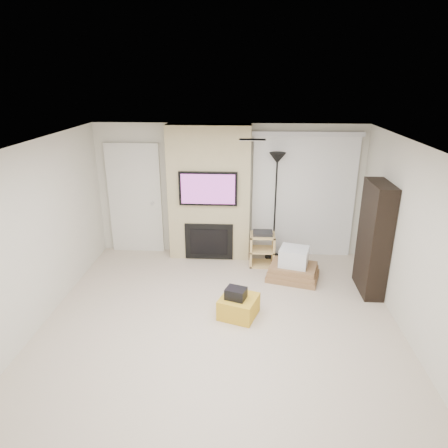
# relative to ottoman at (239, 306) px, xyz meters

# --- Properties ---
(floor) EXTENTS (5.00, 5.50, 0.00)m
(floor) POSITION_rel_ottoman_xyz_m (-0.26, -0.47, -0.15)
(floor) COLOR beige
(floor) RESTS_ON ground
(ceiling) EXTENTS (5.00, 5.50, 0.00)m
(ceiling) POSITION_rel_ottoman_xyz_m (-0.26, -0.47, 2.35)
(ceiling) COLOR white
(ceiling) RESTS_ON wall_back
(wall_back) EXTENTS (5.00, 0.00, 2.50)m
(wall_back) POSITION_rel_ottoman_xyz_m (-0.26, 2.28, 1.10)
(wall_back) COLOR beige
(wall_back) RESTS_ON ground
(wall_front) EXTENTS (5.00, 0.00, 2.50)m
(wall_front) POSITION_rel_ottoman_xyz_m (-0.26, -3.22, 1.10)
(wall_front) COLOR beige
(wall_front) RESTS_ON ground
(wall_left) EXTENTS (0.00, 5.50, 2.50)m
(wall_left) POSITION_rel_ottoman_xyz_m (-2.76, -0.47, 1.10)
(wall_left) COLOR beige
(wall_left) RESTS_ON ground
(wall_right) EXTENTS (0.00, 5.50, 2.50)m
(wall_right) POSITION_rel_ottoman_xyz_m (2.24, -0.47, 1.10)
(wall_right) COLOR beige
(wall_right) RESTS_ON ground
(hvac_vent) EXTENTS (0.35, 0.18, 0.01)m
(hvac_vent) POSITION_rel_ottoman_xyz_m (0.14, 0.33, 2.35)
(hvac_vent) COLOR silver
(hvac_vent) RESTS_ON ceiling
(ottoman) EXTENTS (0.63, 0.63, 0.30)m
(ottoman) POSITION_rel_ottoman_xyz_m (0.00, 0.00, 0.00)
(ottoman) COLOR gold
(ottoman) RESTS_ON floor
(black_bag) EXTENTS (0.34, 0.30, 0.16)m
(black_bag) POSITION_rel_ottoman_xyz_m (-0.04, -0.03, 0.23)
(black_bag) COLOR black
(black_bag) RESTS_ON ottoman
(fireplace_wall) EXTENTS (1.50, 0.47, 2.50)m
(fireplace_wall) POSITION_rel_ottoman_xyz_m (-0.61, 2.07, 1.09)
(fireplace_wall) COLOR tan
(fireplace_wall) RESTS_ON floor
(entry_door) EXTENTS (1.02, 0.11, 2.14)m
(entry_door) POSITION_rel_ottoman_xyz_m (-2.05, 2.24, 0.90)
(entry_door) COLOR silver
(entry_door) RESTS_ON floor
(vertical_blinds) EXTENTS (1.98, 0.10, 2.37)m
(vertical_blinds) POSITION_rel_ottoman_xyz_m (1.14, 2.23, 1.12)
(vertical_blinds) COLOR silver
(vertical_blinds) RESTS_ON floor
(floor_lamp) EXTENTS (0.30, 0.30, 2.02)m
(floor_lamp) POSITION_rel_ottoman_xyz_m (0.61, 2.03, 1.44)
(floor_lamp) COLOR black
(floor_lamp) RESTS_ON floor
(av_stand) EXTENTS (0.45, 0.38, 0.66)m
(av_stand) POSITION_rel_ottoman_xyz_m (0.39, 1.71, 0.20)
(av_stand) COLOR #E0BB73
(av_stand) RESTS_ON floor
(box_stack) EXTENTS (0.98, 0.84, 0.56)m
(box_stack) POSITION_rel_ottoman_xyz_m (0.91, 1.20, 0.06)
(box_stack) COLOR olive
(box_stack) RESTS_ON floor
(bookshelf) EXTENTS (0.30, 0.80, 1.80)m
(bookshelf) POSITION_rel_ottoman_xyz_m (2.08, 0.87, 0.75)
(bookshelf) COLOR black
(bookshelf) RESTS_ON floor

